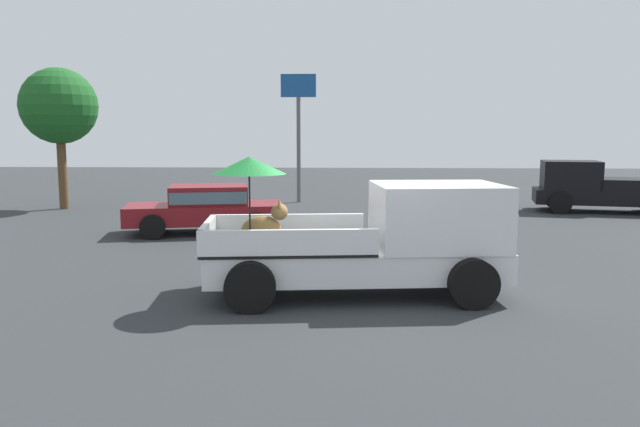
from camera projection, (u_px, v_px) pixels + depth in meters
name	position (u px, v px, depth m)	size (l,w,h in m)	color
ground_plane	(355.00, 294.00, 10.52)	(80.00, 80.00, 0.00)	#2D3033
pickup_truck_main	(379.00, 238.00, 10.41)	(5.22, 2.70, 2.38)	black
pickup_truck_red	(600.00, 187.00, 21.53)	(5.07, 2.92, 1.80)	black
parked_sedan_near	(207.00, 206.00, 16.98)	(4.58, 2.65, 1.33)	black
motel_sign	(299.00, 113.00, 24.35)	(1.40, 0.16, 5.11)	#59595B
tree_by_lot	(59.00, 107.00, 22.11)	(2.74, 2.74, 5.13)	brown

